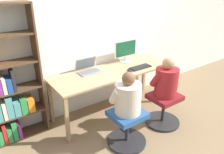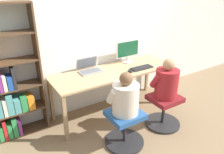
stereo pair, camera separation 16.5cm
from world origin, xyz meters
name	(u,v)px [view 2 (the right image)]	position (x,y,z in m)	size (l,w,h in m)	color
ground_plane	(125,120)	(0.00, 0.00, 0.00)	(14.00, 14.00, 0.00)	#846B4C
wall_back	(101,32)	(0.00, 0.74, 1.30)	(10.00, 0.05, 2.60)	silver
desk	(114,75)	(0.00, 0.34, 0.68)	(2.03, 0.68, 0.75)	tan
desktop_monitor	(128,51)	(0.42, 0.56, 0.95)	(0.47, 0.20, 0.39)	beige
laptop	(90,69)	(-0.34, 0.53, 0.80)	(0.36, 0.27, 0.22)	gray
keyboard	(142,68)	(0.44, 0.18, 0.76)	(0.39, 0.15, 0.03)	#232326
computer_mouse_by_keyboard	(130,71)	(0.19, 0.15, 0.77)	(0.06, 0.10, 0.03)	black
office_chair_left	(164,110)	(0.44, -0.39, 0.26)	(0.54, 0.54, 0.49)	#262628
office_chair_right	(125,127)	(-0.32, -0.43, 0.26)	(0.54, 0.54, 0.49)	#262628
person_at_monitor	(167,81)	(0.44, -0.39, 0.74)	(0.41, 0.33, 0.59)	maroon
person_at_laptop	(125,97)	(-0.32, -0.42, 0.73)	(0.42, 0.34, 0.57)	beige
bookshelf	(2,83)	(-1.60, 0.56, 0.85)	(0.82, 0.27, 1.85)	#513823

